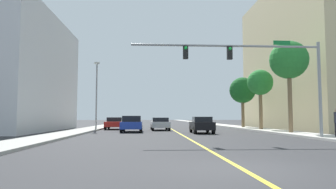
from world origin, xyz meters
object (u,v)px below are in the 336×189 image
(traffic_signal_mast, at_px, (259,64))
(palm_near, at_px, (289,61))
(car_silver, at_px, (160,124))
(palm_far, at_px, (242,91))
(car_blue, at_px, (132,124))
(street_lamp, at_px, (97,91))
(car_red, at_px, (115,123))
(palm_mid, at_px, (260,83))
(car_black, at_px, (202,125))

(traffic_signal_mast, height_order, palm_near, palm_near)
(car_silver, bearing_deg, palm_far, 23.50)
(car_blue, bearing_deg, street_lamp, 132.28)
(traffic_signal_mast, bearing_deg, palm_near, 50.97)
(traffic_signal_mast, height_order, car_red, traffic_signal_mast)
(palm_far, bearing_deg, car_red, -170.65)
(car_silver, height_order, car_blue, car_blue)
(palm_mid, relative_size, palm_far, 0.99)
(traffic_signal_mast, relative_size, car_red, 2.97)
(traffic_signal_mast, height_order, palm_mid, palm_mid)
(palm_near, height_order, car_black, palm_near)
(traffic_signal_mast, distance_m, car_blue, 14.01)
(car_black, bearing_deg, street_lamp, 145.96)
(car_silver, distance_m, car_blue, 4.55)
(palm_far, bearing_deg, car_blue, -147.12)
(traffic_signal_mast, bearing_deg, palm_mid, 69.34)
(traffic_signal_mast, relative_size, street_lamp, 1.66)
(palm_near, distance_m, car_silver, 14.35)
(palm_mid, distance_m, palm_far, 6.59)
(traffic_signal_mast, relative_size, palm_mid, 1.94)
(car_black, bearing_deg, palm_far, 58.08)
(car_silver, relative_size, car_blue, 0.97)
(street_lamp, xyz_separation_m, car_black, (10.39, -7.15, -3.49))
(palm_mid, relative_size, car_silver, 1.46)
(street_lamp, bearing_deg, traffic_signal_mast, -49.05)
(car_blue, bearing_deg, car_red, 110.13)
(palm_near, bearing_deg, traffic_signal_mast, -129.03)
(traffic_signal_mast, relative_size, car_silver, 2.83)
(car_silver, xyz_separation_m, car_black, (3.43, -6.29, 0.02))
(palm_near, bearing_deg, palm_mid, 90.33)
(palm_near, distance_m, car_black, 9.11)
(street_lamp, bearing_deg, car_black, -34.54)
(palm_mid, bearing_deg, car_red, 165.71)
(street_lamp, distance_m, car_blue, 7.00)
(palm_mid, bearing_deg, car_black, -145.80)
(traffic_signal_mast, xyz_separation_m, palm_mid, (4.68, 12.41, 0.20))
(palm_near, relative_size, car_red, 1.87)
(palm_near, bearing_deg, car_blue, 161.50)
(palm_mid, distance_m, car_black, 9.56)
(car_black, bearing_deg, car_red, 134.70)
(palm_near, distance_m, palm_mid, 6.69)
(palm_near, height_order, palm_far, palm_near)
(car_blue, relative_size, car_red, 1.08)
(traffic_signal_mast, xyz_separation_m, car_red, (-10.97, 16.40, -4.06))
(palm_far, height_order, car_silver, palm_far)
(palm_near, relative_size, car_silver, 1.78)
(palm_mid, bearing_deg, palm_near, -89.67)
(car_blue, bearing_deg, car_black, -24.16)
(palm_far, relative_size, car_red, 1.55)
(car_red, bearing_deg, car_blue, 110.18)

